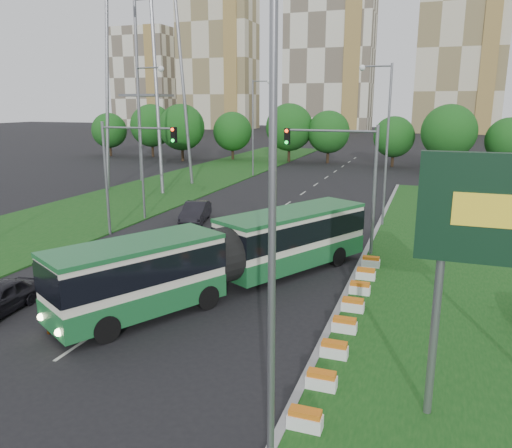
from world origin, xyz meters
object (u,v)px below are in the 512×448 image
at_px(traffic_mast_median, 348,169).
at_px(articulated_bus, 225,253).
at_px(pedestrian, 50,313).
at_px(shopping_trolley, 67,323).
at_px(car_left_far, 196,212).
at_px(traffic_mast_left, 125,161).

height_order(traffic_mast_median, articulated_bus, traffic_mast_median).
bearing_deg(articulated_bus, pedestrian, -94.23).
distance_m(traffic_mast_median, shopping_trolley, 18.05).
bearing_deg(articulated_bus, car_left_far, 150.90).
xyz_separation_m(car_left_far, pedestrian, (3.12, -19.73, 0.06)).
bearing_deg(car_left_far, traffic_mast_median, -33.51).
distance_m(traffic_mast_left, car_left_far, 7.59).
xyz_separation_m(traffic_mast_median, shopping_trolley, (-9.13, -14.73, -5.06)).
distance_m(traffic_mast_left, shopping_trolley, 15.82).
height_order(car_left_far, pedestrian, pedestrian).
relative_size(traffic_mast_median, shopping_trolley, 13.59).
xyz_separation_m(car_left_far, shopping_trolley, (3.51, -19.26, -0.50)).
relative_size(traffic_mast_left, car_left_far, 1.66).
bearing_deg(articulated_bus, traffic_mast_left, 174.93).
bearing_deg(shopping_trolley, articulated_bus, 78.55).
height_order(traffic_mast_median, shopping_trolley, traffic_mast_median).
distance_m(traffic_mast_left, articulated_bus, 12.94).
bearing_deg(traffic_mast_median, car_left_far, 160.28).
bearing_deg(traffic_mast_left, car_left_far, 65.56).
height_order(traffic_mast_left, car_left_far, traffic_mast_left).
relative_size(articulated_bus, pedestrian, 10.57).
height_order(traffic_mast_median, car_left_far, traffic_mast_median).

